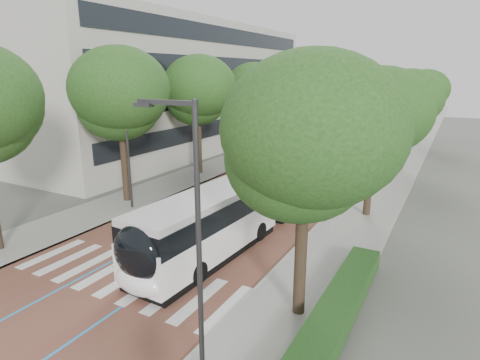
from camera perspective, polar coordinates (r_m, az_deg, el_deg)
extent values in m
plane|color=#51544C|center=(18.21, -18.35, -14.28)|extent=(160.00, 160.00, 0.00)
cube|color=brown|center=(52.66, 14.98, 5.11)|extent=(11.00, 140.00, 0.02)
cube|color=gray|center=(54.86, 7.34, 5.93)|extent=(4.00, 140.00, 0.12)
cube|color=gray|center=(51.46, 23.11, 4.24)|extent=(4.00, 140.00, 0.12)
cube|color=gray|center=(54.21, 9.22, 5.75)|extent=(0.20, 140.00, 0.14)
cube|color=gray|center=(51.66, 21.02, 4.48)|extent=(0.20, 140.00, 0.14)
cube|color=silver|center=(22.18, -25.14, -9.45)|extent=(0.55, 3.60, 0.01)
cube|color=silver|center=(21.25, -23.09, -10.29)|extent=(0.55, 3.60, 0.01)
cube|color=silver|center=(20.35, -20.83, -11.20)|extent=(0.55, 3.60, 0.01)
cube|color=silver|center=(19.48, -18.36, -12.17)|extent=(0.55, 3.60, 0.01)
cube|color=silver|center=(18.67, -15.65, -13.20)|extent=(0.55, 3.60, 0.01)
cube|color=silver|center=(17.90, -12.67, -14.29)|extent=(0.55, 3.60, 0.01)
cube|color=silver|center=(17.19, -9.40, -15.44)|extent=(0.55, 3.60, 0.01)
cube|color=silver|center=(16.54, -5.82, -16.62)|extent=(0.55, 3.60, 0.01)
cube|color=silver|center=(15.97, -1.92, -17.82)|extent=(0.55, 3.60, 0.01)
cube|color=#2A8FD3|center=(53.05, 13.30, 5.30)|extent=(0.12, 126.00, 0.01)
cube|color=#2A8FD3|center=(52.31, 16.68, 4.94)|extent=(0.12, 126.00, 0.01)
cube|color=#9E9C93|center=(49.82, -11.05, 12.89)|extent=(18.00, 40.00, 14.00)
cube|color=black|center=(44.97, -1.75, 7.83)|extent=(0.12, 38.00, 1.60)
cube|color=black|center=(44.68, -1.78, 11.90)|extent=(0.12, 38.00, 1.60)
cube|color=black|center=(44.61, -1.81, 16.01)|extent=(0.12, 38.00, 1.60)
cube|color=black|center=(44.76, -1.85, 19.85)|extent=(0.12, 38.00, 1.60)
cube|color=#1A3C14|center=(13.65, 11.11, -22.05)|extent=(1.20, 14.00, 0.80)
cylinder|color=#333335|center=(10.25, -5.80, -11.53)|extent=(0.14, 0.14, 8.00)
cube|color=#333335|center=(9.67, -10.42, 10.81)|extent=(1.70, 0.12, 0.12)
cube|color=#333335|center=(10.13, -13.54, 10.37)|extent=(0.50, 0.20, 0.10)
cylinder|color=#333335|center=(33.26, 19.31, 6.35)|extent=(0.14, 0.14, 8.00)
cube|color=#333335|center=(33.08, 18.51, 13.18)|extent=(1.70, 0.12, 0.12)
cube|color=#333335|center=(33.22, 17.28, 13.15)|extent=(0.50, 0.20, 0.10)
cylinder|color=#333335|center=(26.33, -15.67, 4.53)|extent=(0.14, 0.14, 8.00)
cylinder|color=black|center=(28.31, -16.09, 1.87)|extent=(0.44, 0.44, 5.00)
ellipsoid|color=#1C4415|center=(27.67, -16.79, 11.07)|extent=(6.40, 6.40, 5.44)
cylinder|color=black|center=(35.14, -5.81, 4.81)|extent=(0.44, 0.44, 4.92)
ellipsoid|color=#1C4415|center=(34.62, -6.01, 12.11)|extent=(6.14, 6.14, 5.22)
cylinder|color=black|center=(43.66, 1.63, 6.75)|extent=(0.44, 0.44, 4.70)
ellipsoid|color=#1C4415|center=(43.25, 1.67, 12.35)|extent=(5.84, 5.84, 4.97)
cylinder|color=black|center=(54.54, 7.42, 8.36)|extent=(0.44, 0.44, 4.80)
ellipsoid|color=#1C4415|center=(54.20, 7.58, 12.95)|extent=(5.87, 5.87, 4.99)
cylinder|color=black|center=(68.68, 12.04, 9.37)|extent=(0.44, 0.44, 4.42)
ellipsoid|color=#1C4415|center=(68.42, 12.23, 12.72)|extent=(5.27, 5.27, 4.48)
cylinder|color=black|center=(14.74, 8.60, -11.04)|extent=(0.44, 0.44, 4.49)
ellipsoid|color=#1C4415|center=(13.46, 9.28, 4.77)|extent=(6.00, 6.00, 5.10)
cylinder|color=black|center=(25.76, 17.85, -0.47)|extent=(0.44, 0.44, 4.21)
ellipsoid|color=#1C4415|center=(25.06, 18.56, 7.99)|extent=(6.00, 6.00, 5.10)
cylinder|color=black|center=(39.32, 21.84, 4.36)|extent=(0.44, 0.44, 4.19)
ellipsoid|color=#1C4415|center=(38.87, 22.39, 9.88)|extent=(5.90, 5.90, 5.01)
cylinder|color=black|center=(55.09, 23.99, 6.99)|extent=(0.44, 0.44, 4.29)
ellipsoid|color=#1C4415|center=(54.76, 24.43, 11.02)|extent=(5.71, 5.71, 4.85)
cylinder|color=black|center=(23.31, 2.85, -2.20)|extent=(2.35, 1.03, 2.30)
cube|color=white|center=(19.41, -4.58, -7.48)|extent=(3.01, 9.48, 1.82)
cube|color=black|center=(19.00, -4.66, -4.31)|extent=(3.04, 9.30, 0.97)
cube|color=silver|center=(18.80, -4.70, -2.46)|extent=(2.95, 9.29, 0.31)
cube|color=black|center=(19.85, -4.52, -10.38)|extent=(2.94, 9.11, 0.35)
cube|color=white|center=(27.16, 7.25, -0.91)|extent=(2.92, 7.87, 1.82)
cube|color=black|center=(26.87, 7.34, 1.43)|extent=(2.96, 7.71, 0.97)
cube|color=silver|center=(26.73, 7.38, 2.77)|extent=(2.87, 7.71, 0.31)
cube|color=black|center=(27.48, 7.18, -3.08)|extent=(2.86, 7.55, 0.35)
ellipsoid|color=black|center=(16.01, -14.40, -10.13)|extent=(2.41, 1.23, 2.28)
ellipsoid|color=white|center=(16.49, -14.26, -13.78)|extent=(2.40, 1.13, 1.14)
cylinder|color=black|center=(18.81, -11.56, -11.08)|extent=(0.35, 1.02, 1.00)
cylinder|color=black|center=(17.47, -5.98, -12.98)|extent=(0.35, 1.02, 1.00)
cylinder|color=black|center=(29.29, 6.56, -1.25)|extent=(0.35, 1.02, 1.00)
cylinder|color=black|center=(28.45, 10.68, -1.91)|extent=(0.35, 1.02, 1.00)
cylinder|color=black|center=(22.63, -2.24, -6.15)|extent=(0.35, 1.02, 1.00)
cylinder|color=black|center=(21.54, 2.80, -7.29)|extent=(0.35, 1.02, 1.00)
cube|color=white|center=(37.97, 12.30, 3.47)|extent=(2.96, 12.09, 1.82)
cube|color=black|center=(37.76, 12.40, 5.16)|extent=(2.99, 11.85, 0.97)
cube|color=silver|center=(37.66, 12.45, 6.12)|extent=(2.90, 11.85, 0.31)
cube|color=black|center=(38.19, 12.21, 1.87)|extent=(2.89, 11.61, 0.35)
ellipsoid|color=black|center=(32.28, 9.78, 2.92)|extent=(2.39, 1.19, 2.28)
ellipsoid|color=white|center=(32.49, 9.67, 0.94)|extent=(2.39, 1.09, 1.14)
cylinder|color=black|center=(35.03, 8.97, 1.39)|extent=(0.34, 1.01, 1.00)
cylinder|color=black|center=(34.46, 12.56, 0.98)|extent=(0.34, 1.01, 1.00)
cylinder|color=black|center=(42.00, 12.04, 3.52)|extent=(0.34, 1.01, 1.00)
cylinder|color=black|center=(41.52, 15.06, 3.20)|extent=(0.34, 1.01, 1.00)
cube|color=white|center=(49.39, 16.47, 5.84)|extent=(2.55, 12.01, 1.82)
cube|color=black|center=(49.23, 16.57, 7.15)|extent=(2.59, 11.77, 0.97)
cube|color=silver|center=(49.16, 16.63, 7.89)|extent=(2.50, 11.77, 0.31)
cube|color=black|center=(49.57, 16.38, 4.60)|extent=(2.50, 11.53, 0.35)
ellipsoid|color=black|center=(43.63, 14.90, 5.78)|extent=(2.36, 1.11, 2.28)
ellipsoid|color=white|center=(43.78, 14.78, 4.30)|extent=(2.35, 1.01, 1.14)
cylinder|color=black|center=(46.30, 14.08, 4.46)|extent=(0.30, 1.00, 1.00)
cylinder|color=black|center=(45.82, 16.82, 4.16)|extent=(0.30, 1.00, 1.00)
cylinder|color=black|center=(53.41, 16.10, 5.70)|extent=(0.30, 1.00, 1.00)
cylinder|color=black|center=(52.99, 18.49, 5.44)|extent=(0.30, 1.00, 1.00)
cube|color=white|center=(63.58, 18.99, 7.59)|extent=(3.17, 12.12, 1.82)
cube|color=black|center=(63.45, 19.08, 8.61)|extent=(3.20, 11.88, 0.97)
cube|color=silver|center=(63.39, 19.13, 9.18)|extent=(3.11, 11.88, 0.31)
cube|color=black|center=(63.71, 18.91, 6.62)|extent=(3.09, 11.64, 0.35)
ellipsoid|color=black|center=(57.72, 18.35, 7.70)|extent=(2.41, 1.23, 2.28)
ellipsoid|color=white|center=(57.81, 18.25, 6.57)|extent=(2.40, 1.13, 1.14)
cylinder|color=black|center=(60.27, 17.45, 6.61)|extent=(0.36, 1.02, 1.00)
cylinder|color=black|center=(60.00, 19.59, 6.40)|extent=(0.36, 1.02, 1.00)
cylinder|color=black|center=(67.54, 18.37, 7.39)|extent=(0.36, 1.02, 1.00)
cylinder|color=black|center=(67.31, 20.29, 7.19)|extent=(0.36, 1.02, 1.00)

